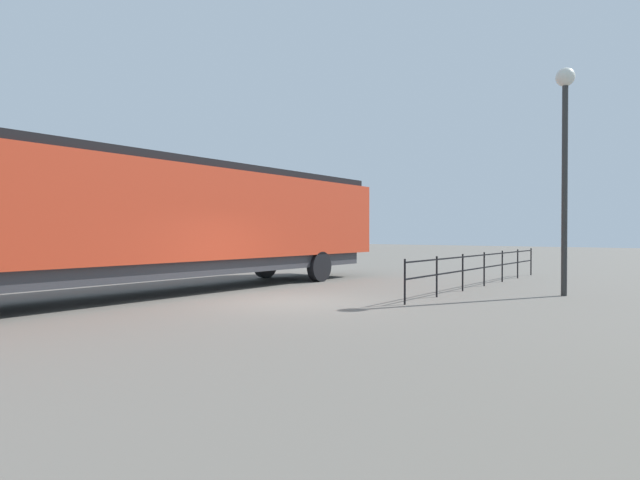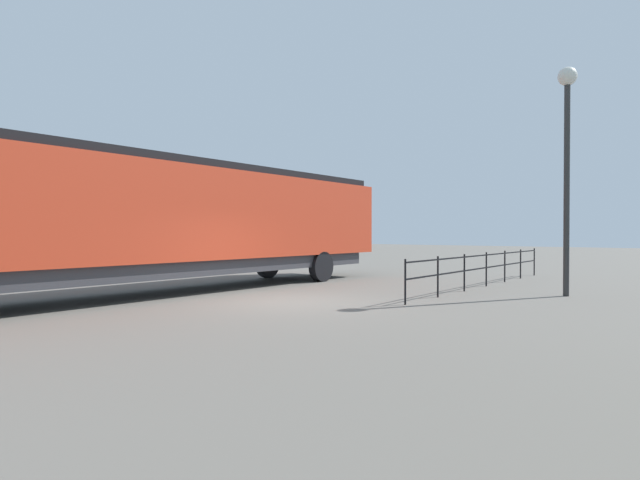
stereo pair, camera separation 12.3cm
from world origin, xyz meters
name	(u,v)px [view 2 (the right image)]	position (x,y,z in m)	size (l,w,h in m)	color
ground_plane	(289,302)	(0.00, 0.00, 0.00)	(120.00, 120.00, 0.00)	#666059
locomotive	(180,218)	(-4.09, -0.33, 2.22)	(3.00, 17.88, 3.92)	red
lamp_post	(567,136)	(5.38, 5.71, 4.51)	(0.52, 0.52, 6.44)	#2D2D2D
platform_fence	(486,264)	(2.63, 6.97, 0.74)	(0.05, 11.26, 1.14)	black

